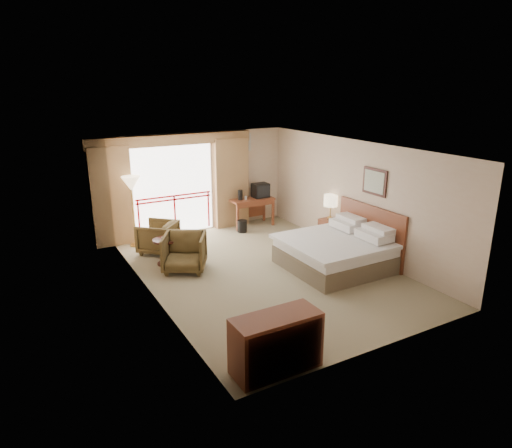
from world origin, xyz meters
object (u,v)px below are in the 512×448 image
table_lamp (331,201)px  dresser (276,343)px  armchair_near (185,270)px  bed (336,251)px  floor_lamp (131,186)px  desk (250,204)px  side_table (165,247)px  tv (261,190)px  wastebasket (242,226)px  armchair_far (159,252)px  nightstand (330,231)px

table_lamp → dresser: (-4.07, -3.99, -0.67)m
armchair_near → dresser: dresser is taller
bed → table_lamp: size_ratio=3.43×
floor_lamp → bed: bearing=-45.7°
armchair_near → floor_lamp: 2.66m
desk → side_table: 3.52m
desk → dresser: 6.96m
table_lamp → desk: 2.56m
bed → tv: (0.13, 3.63, 0.64)m
wastebasket → floor_lamp: size_ratio=0.19×
desk → floor_lamp: floor_lamp is taller
table_lamp → armchair_far: bearing=160.3°
armchair_near → side_table: (-0.26, 0.53, 0.41)m
table_lamp → wastebasket: 2.60m
wastebasket → side_table: 2.88m
armchair_near → nightstand: bearing=27.7°
desk → armchair_far: bearing=-164.7°
nightstand → tv: (-0.77, 2.27, 0.70)m
nightstand → floor_lamp: 5.12m
nightstand → armchair_near: (-3.90, 0.15, -0.31)m
nightstand → side_table: (-4.16, 0.68, 0.10)m
tv → side_table: 3.80m
bed → floor_lamp: size_ratio=1.19×
tv → wastebasket: (-0.80, -0.37, -0.85)m
table_lamp → desk: bearing=115.1°
nightstand → floor_lamp: floor_lamp is taller
nightstand → side_table: bearing=166.8°
bed → armchair_near: size_ratio=2.33×
bed → nightstand: bearing=56.3°
armchair_far → side_table: side_table is taller
desk → armchair_near: size_ratio=1.36×
desk → armchair_near: bearing=-142.4°
bed → floor_lamp: (-3.52, 3.61, 1.16)m
nightstand → tv: bearing=104.7°
armchair_near → table_lamp: bearing=28.5°
armchair_near → tv: bearing=64.0°
tv → table_lamp: bearing=-65.1°
side_table → floor_lamp: (-0.26, 1.58, 1.12)m
wastebasket → dresser: 6.36m
nightstand → floor_lamp: size_ratio=0.35×
desk → wastebasket: 0.81m
nightstand → table_lamp: size_ratio=1.00×
bed → nightstand: 1.63m
nightstand → armchair_near: size_ratio=0.68×
tv → armchair_far: bearing=-161.2°
armchair_near → bed: bearing=3.4°
desk → dresser: dresser is taller
nightstand → side_table: nightstand is taller
bed → dresser: 4.09m
table_lamp → armchair_far: 4.46m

